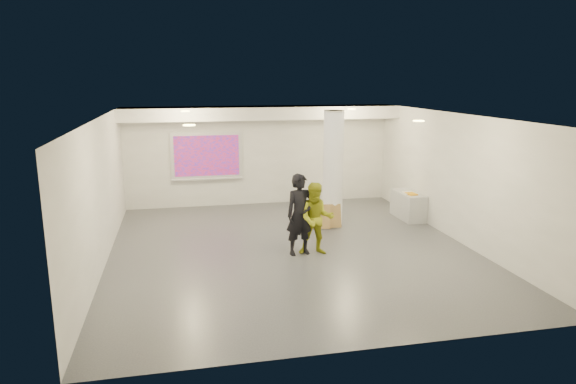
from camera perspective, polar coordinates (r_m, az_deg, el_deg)
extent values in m
cube|color=#3B3D43|center=(11.69, 0.41, -6.41)|extent=(8.00, 9.00, 0.01)
cube|color=white|center=(11.08, 0.44, 8.42)|extent=(8.00, 9.00, 0.01)
cube|color=silver|center=(15.65, -3.15, 4.09)|extent=(8.00, 0.01, 3.00)
cube|color=silver|center=(7.11, 8.34, -6.43)|extent=(8.00, 0.01, 3.00)
cube|color=silver|center=(11.15, -20.08, -0.12)|extent=(0.01, 9.00, 3.00)
cube|color=silver|center=(12.75, 18.27, 1.53)|extent=(0.01, 9.00, 3.00)
cube|color=silver|center=(14.97, -2.88, 8.79)|extent=(8.00, 1.10, 0.36)
cylinder|color=#F1E079|center=(13.32, -11.35, 8.79)|extent=(0.22, 0.22, 0.02)
cylinder|color=#F1E079|center=(14.09, 7.07, 9.13)|extent=(0.22, 0.22, 0.02)
cylinder|color=#F1E079|center=(9.33, -10.93, 7.30)|extent=(0.22, 0.22, 0.02)
cylinder|color=#F1E079|center=(10.40, 14.32, 7.66)|extent=(0.22, 0.22, 0.02)
cylinder|color=white|center=(13.38, 5.04, 2.61)|extent=(0.52, 0.52, 3.00)
cube|color=silver|center=(15.44, -9.02, 4.02)|extent=(2.10, 0.06, 1.40)
cube|color=#1829B6|center=(15.39, -9.01, 4.00)|extent=(1.90, 0.01, 1.20)
cube|color=silver|center=(15.49, -8.92, 1.43)|extent=(2.10, 0.08, 0.04)
cube|color=#A1A4A7|center=(14.53, 13.20, -1.46)|extent=(0.53, 1.26, 0.73)
cube|color=silver|center=(14.35, 13.23, -0.09)|extent=(0.32, 0.38, 0.02)
cube|color=orange|center=(14.21, 13.54, -0.20)|extent=(0.25, 0.33, 0.03)
cube|color=olive|center=(13.32, 4.72, -2.69)|extent=(0.57, 0.20, 0.61)
cube|color=olive|center=(13.24, 3.59, -2.86)|extent=(0.56, 0.33, 0.57)
imported|color=black|center=(11.15, 1.37, -2.53)|extent=(0.72, 0.54, 1.79)
imported|color=#949A18|center=(11.20, 3.18, -3.00)|extent=(0.87, 0.73, 1.60)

